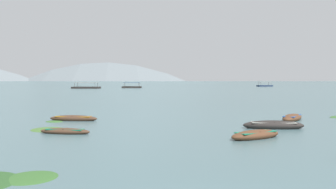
# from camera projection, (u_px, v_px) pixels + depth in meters

# --- Properties ---
(ground_plane) EXTENTS (6000.00, 6000.00, 0.00)m
(ground_plane) POSITION_uv_depth(u_px,v_px,m) (156.00, 81.00, 1506.26)
(ground_plane) COLOR slate
(mountain_2) EXTENTS (888.94, 888.94, 346.77)m
(mountain_2) POSITION_uv_depth(u_px,v_px,m) (121.00, 34.00, 1373.73)
(mountain_2) COLOR slate
(mountain_2) RESTS_ON ground
(rowboat_1) EXTENTS (4.36, 1.75, 0.71)m
(rowboat_1) POSITION_uv_depth(u_px,v_px,m) (273.00, 125.00, 25.91)
(rowboat_1) COLOR #2D2826
(rowboat_1) RESTS_ON ground
(rowboat_2) EXTENTS (3.78, 2.94, 0.61)m
(rowboat_2) POSITION_uv_depth(u_px,v_px,m) (256.00, 135.00, 21.56)
(rowboat_2) COLOR brown
(rowboat_2) RESTS_ON ground
(rowboat_3) EXTENTS (4.23, 1.66, 0.57)m
(rowboat_3) POSITION_uv_depth(u_px,v_px,m) (73.00, 118.00, 30.92)
(rowboat_3) COLOR #4C3323
(rowboat_3) RESTS_ON ground
(rowboat_5) EXTENTS (3.35, 4.16, 0.64)m
(rowboat_5) POSITION_uv_depth(u_px,v_px,m) (292.00, 118.00, 31.31)
(rowboat_5) COLOR brown
(rowboat_5) RESTS_ON ground
(rowboat_6) EXTENTS (3.45, 1.57, 0.44)m
(rowboat_6) POSITION_uv_depth(u_px,v_px,m) (65.00, 131.00, 23.45)
(rowboat_6) COLOR #4C3323
(rowboat_6) RESTS_ON ground
(ferry_0) EXTENTS (8.34, 3.73, 2.54)m
(ferry_0) POSITION_uv_depth(u_px,v_px,m) (132.00, 87.00, 154.67)
(ferry_0) COLOR #2D2826
(ferry_0) RESTS_ON ground
(ferry_1) EXTENTS (8.73, 5.49, 2.54)m
(ferry_1) POSITION_uv_depth(u_px,v_px,m) (265.00, 86.00, 188.51)
(ferry_1) COLOR navy
(ferry_1) RESTS_ON ground
(ferry_2) EXTENTS (11.45, 6.09, 2.54)m
(ferry_2) POSITION_uv_depth(u_px,v_px,m) (86.00, 87.00, 146.01)
(ferry_2) COLOR #2D2826
(ferry_2) RESTS_ON ground
(weed_patch_1) EXTENTS (2.97, 3.28, 0.14)m
(weed_patch_1) POSITION_uv_depth(u_px,v_px,m) (48.00, 130.00, 25.27)
(weed_patch_1) COLOR #477033
(weed_patch_1) RESTS_ON ground
(weed_patch_2) EXTENTS (2.33, 2.41, 0.14)m
(weed_patch_2) POSITION_uv_depth(u_px,v_px,m) (31.00, 178.00, 12.84)
(weed_patch_2) COLOR #38662D
(weed_patch_2) RESTS_ON ground
(weed_patch_4) EXTENTS (1.90, 1.81, 0.14)m
(weed_patch_4) POSITION_uv_depth(u_px,v_px,m) (54.00, 122.00, 30.07)
(weed_patch_4) COLOR #38662D
(weed_patch_4) RESTS_ON ground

